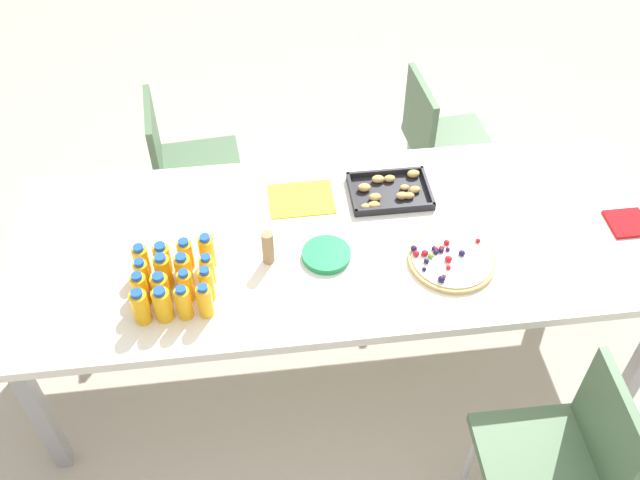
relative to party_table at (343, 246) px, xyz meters
The scene contains 27 objects.
ground_plane 0.69m from the party_table, ahead, with size 12.00×12.00×0.00m, color #B2A899.
party_table is the anchor object (origin of this frame).
chair_far_left 1.06m from the party_table, 128.36° to the left, with size 0.43×0.43×0.83m.
chair_far_right 1.06m from the party_table, 54.16° to the left, with size 0.43×0.43×0.83m.
chair_near_right 1.07m from the party_table, 53.80° to the right, with size 0.41×0.41×0.83m.
juice_bottle_0 0.81m from the party_table, 157.30° to the right, with size 0.06×0.06×0.15m.
juice_bottle_1 0.74m from the party_table, 155.23° to the right, with size 0.06×0.06×0.14m.
juice_bottle_2 0.68m from the party_table, 152.59° to the right, with size 0.05×0.05×0.15m.
juice_bottle_3 0.62m from the party_table, 149.49° to the right, with size 0.05×0.05×0.14m.
juice_bottle_4 0.79m from the party_table, 162.65° to the right, with size 0.06×0.06×0.15m.
juice_bottle_5 0.72m from the party_table, 160.95° to the right, with size 0.06×0.06×0.13m.
juice_bottle_6 0.64m from the party_table, 158.50° to the right, with size 0.05×0.05×0.14m.
juice_bottle_7 0.58m from the party_table, 155.19° to the right, with size 0.05×0.05×0.15m.
juice_bottle_8 0.77m from the party_table, 167.56° to the right, with size 0.05×0.05×0.14m.
juice_bottle_9 0.70m from the party_table, 166.67° to the right, with size 0.06×0.06×0.15m.
juice_bottle_10 0.63m from the party_table, 164.97° to the right, with size 0.06×0.06×0.14m.
juice_bottle_11 0.55m from the party_table, 162.56° to the right, with size 0.05×0.05×0.13m.
juice_bottle_12 0.76m from the party_table, behind, with size 0.06×0.06×0.13m.
juice_bottle_13 0.69m from the party_table, behind, with size 0.06×0.06×0.13m.
juice_bottle_14 0.61m from the party_table, behind, with size 0.06×0.06×0.13m.
juice_bottle_15 0.53m from the party_table, behind, with size 0.06×0.06×0.15m.
fruit_pizza 0.42m from the party_table, 24.97° to the right, with size 0.32×0.32×0.05m.
snack_tray 0.32m from the party_table, 44.18° to the left, with size 0.32×0.23×0.04m.
plate_stack 0.14m from the party_table, 128.43° to the right, with size 0.18×0.18×0.02m.
napkin_stack 1.11m from the party_table, ahead, with size 0.15×0.15×0.01m, color red.
cardboard_tube 0.33m from the party_table, 163.13° to the right, with size 0.04×0.04×0.14m, color #9E7A56.
paper_folder 0.27m from the party_table, 121.31° to the left, with size 0.26×0.20×0.01m, color yellow.
Camera 1 is at (-0.32, -1.87, 2.71)m, focal length 40.03 mm.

